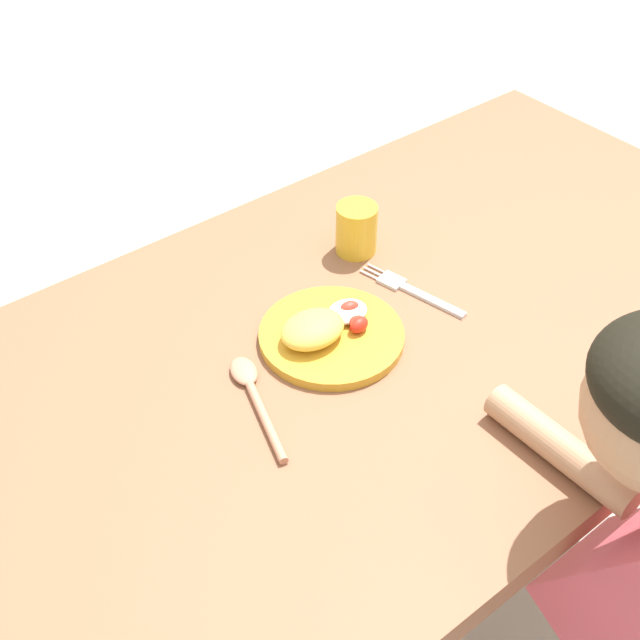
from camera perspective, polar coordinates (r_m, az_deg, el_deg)
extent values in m
plane|color=#B0A898|center=(1.83, 3.27, -17.57)|extent=(8.00, 8.00, 0.00)
cube|color=brown|center=(1.28, 4.46, -1.19)|extent=(1.46, 0.80, 0.04)
cube|color=brown|center=(2.06, 11.49, 4.01)|extent=(0.06, 0.06, 0.68)
cylinder|color=gold|center=(1.24, 0.77, -1.07)|extent=(0.21, 0.21, 0.02)
ellipsoid|color=#F9CD4B|center=(1.21, -0.50, -0.62)|extent=(0.10, 0.08, 0.04)
ellipsoid|color=red|center=(1.23, 2.62, -0.32)|extent=(0.03, 0.03, 0.02)
ellipsoid|color=red|center=(1.24, 2.45, -0.08)|extent=(0.03, 0.02, 0.02)
ellipsoid|color=red|center=(1.25, 1.98, 0.78)|extent=(0.03, 0.03, 0.02)
ellipsoid|color=silver|center=(1.25, 1.85, 0.57)|extent=(0.06, 0.05, 0.02)
cube|color=silver|center=(1.31, 7.54, 1.29)|extent=(0.04, 0.12, 0.01)
cube|color=silver|center=(1.35, 4.81, 2.63)|extent=(0.04, 0.04, 0.01)
cylinder|color=silver|center=(1.37, 3.82, 3.46)|extent=(0.01, 0.03, 0.00)
cylinder|color=silver|center=(1.36, 3.55, 3.25)|extent=(0.01, 0.03, 0.00)
cylinder|color=silver|center=(1.35, 3.28, 3.03)|extent=(0.01, 0.03, 0.00)
cylinder|color=tan|center=(1.12, -3.62, -6.81)|extent=(0.05, 0.14, 0.01)
ellipsoid|color=tan|center=(1.19, -5.11, -3.43)|extent=(0.05, 0.07, 0.01)
cylinder|color=gold|center=(1.39, 2.45, 6.10)|extent=(0.07, 0.07, 0.08)
cylinder|color=tan|center=(1.11, 15.78, -8.27)|extent=(0.05, 0.22, 0.05)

